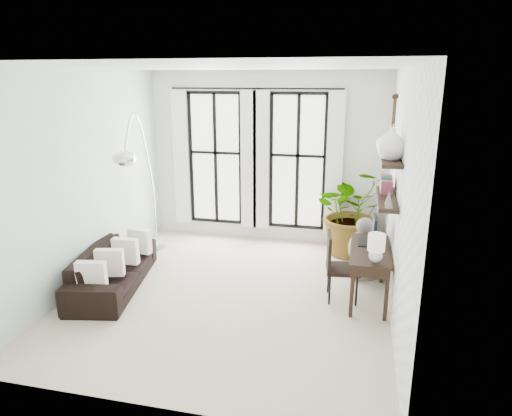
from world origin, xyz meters
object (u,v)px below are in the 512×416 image
(plant, at_px, (353,211))
(desk, at_px, (370,253))
(desk_chair, at_px, (337,263))
(buddha, at_px, (363,251))
(sofa, at_px, (113,268))
(arc_lamp, at_px, (138,149))

(plant, distance_m, desk, 1.83)
(desk_chair, distance_m, buddha, 1.03)
(sofa, relative_size, desk_chair, 2.11)
(desk, distance_m, buddha, 0.96)
(sofa, relative_size, buddha, 2.16)
(plant, height_order, buddha, plant)
(desk, bearing_deg, sofa, -173.73)
(sofa, distance_m, plant, 4.15)
(buddha, bearing_deg, plant, 102.30)
(sofa, bearing_deg, arc_lamp, -17.52)
(desk, bearing_deg, plant, 98.71)
(desk_chair, height_order, buddha, desk_chair)
(desk_chair, bearing_deg, desk, -0.57)
(sofa, height_order, buddha, buddha)
(sofa, bearing_deg, buddha, -81.22)
(sofa, bearing_deg, desk_chair, -94.63)
(sofa, height_order, arc_lamp, arc_lamp)
(desk_chair, bearing_deg, plant, 77.87)
(sofa, distance_m, desk, 3.79)
(buddha, bearing_deg, arc_lamp, -173.07)
(desk, xyz_separation_m, desk_chair, (-0.45, -0.05, -0.16))
(sofa, relative_size, desk, 1.60)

